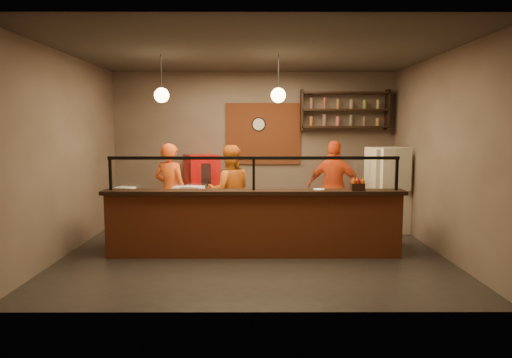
{
  "coord_description": "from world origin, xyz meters",
  "views": [
    {
      "loc": [
        0.02,
        -7.32,
        2.01
      ],
      "look_at": [
        0.04,
        0.3,
        1.17
      ],
      "focal_mm": 32.0,
      "sensor_mm": 36.0,
      "label": 1
    }
  ],
  "objects_px": {
    "cook_right": "(334,188)",
    "pizza_dough": "(278,194)",
    "cook_mid": "(230,191)",
    "wall_clock": "(259,124)",
    "red_cooler": "(202,190)",
    "condiment_caddy": "(357,187)",
    "pepper_mill": "(352,183)",
    "cook_left": "(170,191)",
    "fridge": "(388,190)"
  },
  "relations": [
    {
      "from": "red_cooler",
      "to": "pizza_dough",
      "type": "bearing_deg",
      "value": -75.03
    },
    {
      "from": "wall_clock",
      "to": "red_cooler",
      "type": "bearing_deg",
      "value": -165.44
    },
    {
      "from": "cook_left",
      "to": "wall_clock",
      "type": "bearing_deg",
      "value": -114.36
    },
    {
      "from": "cook_mid",
      "to": "condiment_caddy",
      "type": "xyz_separation_m",
      "value": [
        2.06,
        -1.36,
        0.26
      ]
    },
    {
      "from": "cook_left",
      "to": "condiment_caddy",
      "type": "distance_m",
      "value": 3.4
    },
    {
      "from": "cook_left",
      "to": "cook_right",
      "type": "bearing_deg",
      "value": -151.47
    },
    {
      "from": "red_cooler",
      "to": "condiment_caddy",
      "type": "xyz_separation_m",
      "value": [
        2.7,
        -2.49,
        0.38
      ]
    },
    {
      "from": "fridge",
      "to": "cook_left",
      "type": "bearing_deg",
      "value": 168.04
    },
    {
      "from": "cook_mid",
      "to": "pizza_dough",
      "type": "relative_size",
      "value": 3.07
    },
    {
      "from": "cook_left",
      "to": "red_cooler",
      "type": "relative_size",
      "value": 1.19
    },
    {
      "from": "cook_mid",
      "to": "wall_clock",
      "type": "bearing_deg",
      "value": -120.6
    },
    {
      "from": "cook_left",
      "to": "pizza_dough",
      "type": "height_order",
      "value": "cook_left"
    },
    {
      "from": "cook_right",
      "to": "condiment_caddy",
      "type": "height_order",
      "value": "cook_right"
    },
    {
      "from": "fridge",
      "to": "pepper_mill",
      "type": "xyz_separation_m",
      "value": [
        -1.05,
        -1.65,
        0.34
      ]
    },
    {
      "from": "cook_right",
      "to": "pizza_dough",
      "type": "bearing_deg",
      "value": 59.67
    },
    {
      "from": "condiment_caddy",
      "to": "cook_mid",
      "type": "bearing_deg",
      "value": 146.53
    },
    {
      "from": "wall_clock",
      "to": "condiment_caddy",
      "type": "xyz_separation_m",
      "value": [
        1.5,
        -2.8,
        -0.98
      ]
    },
    {
      "from": "pizza_dough",
      "to": "pepper_mill",
      "type": "relative_size",
      "value": 2.59
    },
    {
      "from": "cook_mid",
      "to": "pepper_mill",
      "type": "relative_size",
      "value": 7.94
    },
    {
      "from": "red_cooler",
      "to": "cook_mid",
      "type": "bearing_deg",
      "value": -84.82
    },
    {
      "from": "cook_mid",
      "to": "fridge",
      "type": "distance_m",
      "value": 3.08
    },
    {
      "from": "wall_clock",
      "to": "cook_left",
      "type": "xyz_separation_m",
      "value": [
        -1.63,
        -1.51,
        -1.23
      ]
    },
    {
      "from": "cook_right",
      "to": "condiment_caddy",
      "type": "bearing_deg",
      "value": 112.82
    },
    {
      "from": "wall_clock",
      "to": "pepper_mill",
      "type": "relative_size",
      "value": 1.39
    },
    {
      "from": "cook_right",
      "to": "red_cooler",
      "type": "height_order",
      "value": "cook_right"
    },
    {
      "from": "fridge",
      "to": "wall_clock",
      "type": "bearing_deg",
      "value": 138.94
    },
    {
      "from": "wall_clock",
      "to": "pizza_dough",
      "type": "bearing_deg",
      "value": -81.85
    },
    {
      "from": "cook_mid",
      "to": "pepper_mill",
      "type": "distance_m",
      "value": 2.38
    },
    {
      "from": "pizza_dough",
      "to": "pepper_mill",
      "type": "xyz_separation_m",
      "value": [
        1.14,
        -0.56,
        0.26
      ]
    },
    {
      "from": "cook_mid",
      "to": "pepper_mill",
      "type": "height_order",
      "value": "cook_mid"
    },
    {
      "from": "cook_right",
      "to": "pepper_mill",
      "type": "xyz_separation_m",
      "value": [
        0.02,
        -1.49,
        0.27
      ]
    },
    {
      "from": "pizza_dough",
      "to": "condiment_caddy",
      "type": "distance_m",
      "value": 1.39
    },
    {
      "from": "wall_clock",
      "to": "condiment_caddy",
      "type": "height_order",
      "value": "wall_clock"
    },
    {
      "from": "wall_clock",
      "to": "cook_left",
      "type": "relative_size",
      "value": 0.17
    },
    {
      "from": "pizza_dough",
      "to": "pepper_mill",
      "type": "height_order",
      "value": "pepper_mill"
    },
    {
      "from": "wall_clock",
      "to": "pepper_mill",
      "type": "height_order",
      "value": "wall_clock"
    },
    {
      "from": "wall_clock",
      "to": "cook_right",
      "type": "height_order",
      "value": "wall_clock"
    },
    {
      "from": "condiment_caddy",
      "to": "wall_clock",
      "type": "bearing_deg",
      "value": 118.26
    },
    {
      "from": "wall_clock",
      "to": "cook_right",
      "type": "xyz_separation_m",
      "value": [
        1.43,
        -1.2,
        -1.21
      ]
    },
    {
      "from": "cook_left",
      "to": "cook_right",
      "type": "xyz_separation_m",
      "value": [
        3.06,
        0.31,
        0.02
      ]
    },
    {
      "from": "cook_right",
      "to": "wall_clock",
      "type": "bearing_deg",
      "value": -20.05
    },
    {
      "from": "cook_right",
      "to": "pizza_dough",
      "type": "height_order",
      "value": "cook_right"
    },
    {
      "from": "cook_mid",
      "to": "condiment_caddy",
      "type": "distance_m",
      "value": 2.48
    },
    {
      "from": "cook_left",
      "to": "cook_mid",
      "type": "bearing_deg",
      "value": -153.41
    },
    {
      "from": "red_cooler",
      "to": "condiment_caddy",
      "type": "relative_size",
      "value": 7.17
    },
    {
      "from": "cook_mid",
      "to": "pizza_dough",
      "type": "height_order",
      "value": "cook_mid"
    },
    {
      "from": "cook_mid",
      "to": "condiment_caddy",
      "type": "relative_size",
      "value": 8.34
    },
    {
      "from": "pizza_dough",
      "to": "cook_right",
      "type": "bearing_deg",
      "value": 39.58
    },
    {
      "from": "cook_left",
      "to": "fridge",
      "type": "distance_m",
      "value": 4.16
    },
    {
      "from": "cook_mid",
      "to": "cook_right",
      "type": "bearing_deg",
      "value": 177.11
    }
  ]
}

